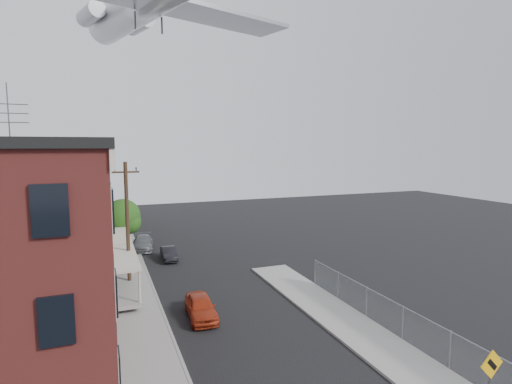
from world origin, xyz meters
The scene contains 16 objects.
sidewalk_left centered at (-5.50, 24.00, 0.06)m, with size 3.00×62.00×0.12m, color gray.
sidewalk_right centered at (5.50, 6.00, 0.06)m, with size 3.00×26.00×0.12m, color gray.
curb_left centered at (-4.05, 24.00, 0.07)m, with size 0.15×62.00×0.14m, color gray.
curb_right centered at (4.05, 6.00, 0.07)m, with size 0.15×26.00×0.14m, color gray.
row_house_a centered at (-11.96, 16.50, 5.13)m, with size 11.98×7.00×10.30m.
row_house_b centered at (-11.96, 23.50, 5.13)m, with size 11.98×7.00×10.30m.
row_house_c centered at (-11.96, 30.50, 5.13)m, with size 11.98×7.00×10.30m.
row_house_d centered at (-11.96, 37.50, 5.13)m, with size 11.98×7.00×10.30m.
row_house_e centered at (-11.96, 44.50, 5.13)m, with size 11.98×7.00×10.30m.
chainlink_fence centered at (7.00, 5.00, 1.00)m, with size 0.06×18.06×1.90m.
warning_sign centered at (5.60, -1.03, 1.88)m, with size 1.10×0.11×2.80m.
utility_pole centered at (-5.60, 18.00, 4.67)m, with size 1.80×0.26×9.00m.
street_tree centered at (-5.27, 27.92, 3.45)m, with size 3.22×3.20×5.20m.
car_near centered at (-2.04, 11.60, 0.67)m, with size 1.58×3.93×1.34m, color #A93115.
car_mid centered at (-1.80, 24.51, 0.56)m, with size 1.19×3.41×1.12m, color black.
car_far centered at (-3.60, 29.01, 0.66)m, with size 1.86×4.57×1.33m, color slate.
Camera 1 is at (-7.27, -10.53, 10.06)m, focal length 28.00 mm.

